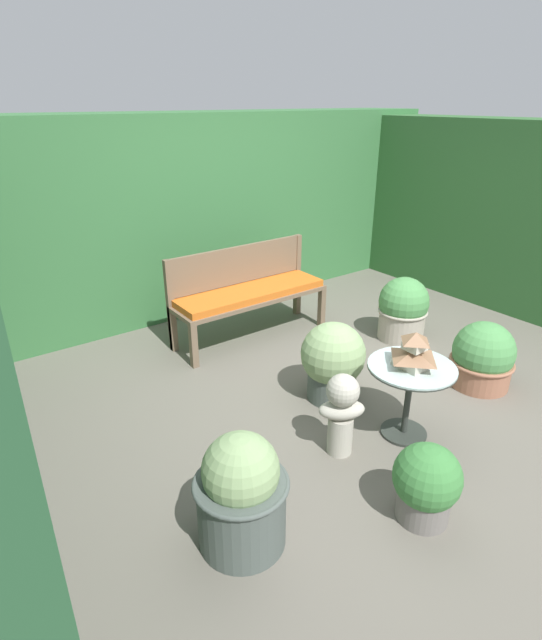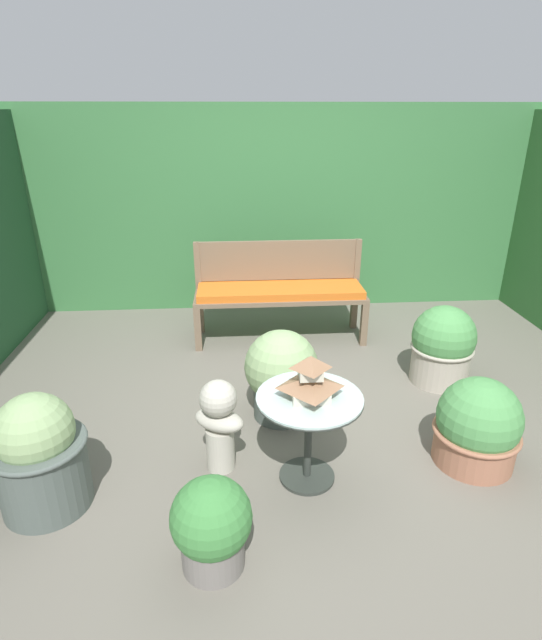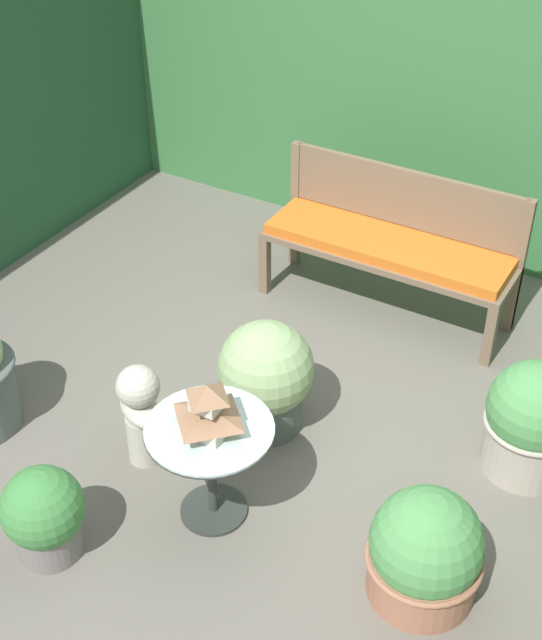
# 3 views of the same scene
# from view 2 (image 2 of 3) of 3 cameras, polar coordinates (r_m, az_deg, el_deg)

# --- Properties ---
(ground) EXTENTS (30.00, 30.00, 0.00)m
(ground) POSITION_cam_2_polar(r_m,az_deg,el_deg) (3.69, 4.02, -10.02)
(ground) COLOR #666056
(foliage_hedge_back) EXTENTS (6.40, 0.92, 2.07)m
(foliage_hedge_back) POSITION_cam_2_polar(r_m,az_deg,el_deg) (5.69, 0.73, 13.14)
(foliage_hedge_back) COLOR #38703D
(foliage_hedge_back) RESTS_ON ground
(garden_bench) EXTENTS (1.56, 0.46, 0.51)m
(garden_bench) POSITION_cam_2_polar(r_m,az_deg,el_deg) (4.57, 1.05, 2.93)
(garden_bench) COLOR brown
(garden_bench) RESTS_ON ground
(bench_backrest) EXTENTS (1.56, 0.06, 0.89)m
(bench_backrest) POSITION_cam_2_polar(r_m,az_deg,el_deg) (4.71, 0.83, 6.19)
(bench_backrest) COLOR brown
(bench_backrest) RESTS_ON ground
(patio_table) EXTENTS (0.60, 0.60, 0.55)m
(patio_table) POSITION_cam_2_polar(r_m,az_deg,el_deg) (2.83, 4.36, -10.79)
(patio_table) COLOR #2D332D
(patio_table) RESTS_ON ground
(pagoda_birdhouse) EXTENTS (0.27, 0.27, 0.25)m
(pagoda_birdhouse) POSITION_cam_2_polar(r_m,az_deg,el_deg) (2.71, 4.50, -6.81)
(pagoda_birdhouse) COLOR beige
(pagoda_birdhouse) RESTS_ON patio_table
(garden_bust) EXTENTS (0.35, 0.30, 0.59)m
(garden_bust) POSITION_cam_2_polar(r_m,az_deg,el_deg) (2.97, -5.95, -11.32)
(garden_bust) COLOR #B7B2A3
(garden_bust) RESTS_ON ground
(potted_plant_path_edge) EXTENTS (0.48, 0.48, 0.63)m
(potted_plant_path_edge) POSITION_cam_2_polar(r_m,az_deg,el_deg) (4.10, 19.01, -2.82)
(potted_plant_path_edge) COLOR #ADA393
(potted_plant_path_edge) RESTS_ON ground
(potted_plant_hedge_corner) EXTENTS (0.51, 0.51, 0.68)m
(potted_plant_hedge_corner) POSITION_cam_2_polar(r_m,az_deg,el_deg) (2.98, -24.93, -13.84)
(potted_plant_hedge_corner) COLOR #4C5651
(potted_plant_hedge_corner) RESTS_ON ground
(potted_plant_bench_left) EXTENTS (0.50, 0.50, 0.64)m
(potted_plant_bench_left) POSITION_cam_2_polar(r_m,az_deg,el_deg) (3.44, 1.16, -6.22)
(potted_plant_bench_left) COLOR #4C5651
(potted_plant_bench_left) RESTS_ON ground
(potted_plant_table_near) EXTENTS (0.38, 0.38, 0.48)m
(potted_plant_table_near) POSITION_cam_2_polar(r_m,az_deg,el_deg) (2.49, -6.80, -22.28)
(potted_plant_table_near) COLOR slate
(potted_plant_table_near) RESTS_ON ground
(potted_plant_table_far) EXTENTS (0.51, 0.51, 0.56)m
(potted_plant_table_far) POSITION_cam_2_polar(r_m,az_deg,el_deg) (3.30, 22.52, -11.16)
(potted_plant_table_far) COLOR #9E664C
(potted_plant_table_far) RESTS_ON ground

